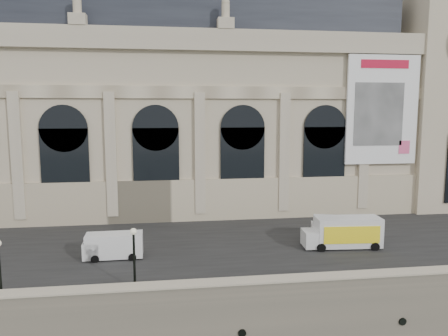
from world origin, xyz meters
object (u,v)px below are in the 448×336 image
object	(u,v)px
van_c	(339,230)
box_truck	(343,233)
lamp_right	(134,260)
van_b	(111,246)
lamp_left	(0,272)

from	to	relation	value
van_c	box_truck	world-z (taller)	box_truck
box_truck	van_c	bearing A→B (deg)	82.79
box_truck	lamp_right	distance (m)	20.41
box_truck	lamp_right	xyz separation A→B (m)	(-19.02, -7.36, 0.84)
box_truck	lamp_right	size ratio (longest dim) A/B	1.60
van_c	lamp_right	bearing A→B (deg)	-154.99
van_b	box_truck	xyz separation A→B (m)	(21.53, 0.07, 0.32)
box_truck	lamp_right	world-z (taller)	lamp_right
van_b	lamp_right	xyz separation A→B (m)	(2.51, -7.29, 1.17)
van_b	van_c	bearing A→B (deg)	4.42
van_b	lamp_right	bearing A→B (deg)	-70.99
van_b	lamp_left	distance (m)	10.40
van_b	box_truck	world-z (taller)	box_truck
van_c	box_truck	xyz separation A→B (m)	(-0.20, -1.61, 0.17)
van_b	lamp_right	world-z (taller)	lamp_right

